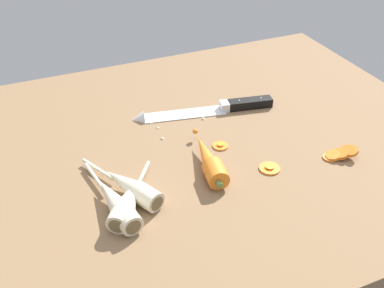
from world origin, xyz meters
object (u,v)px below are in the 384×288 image
object	(u,v)px
chefs_knife	(201,110)
parsnip_mid_left	(116,203)
parsnip_mid_right	(128,202)
carrot_slice_stray_near	(270,168)
whole_carrot	(208,160)
carrot_slice_stray_mid	(220,145)
parsnip_front	(131,187)
carrot_slice_stack	(340,154)

from	to	relation	value
chefs_knife	parsnip_mid_left	size ratio (longest dim) A/B	1.58
parsnip_mid_right	carrot_slice_stray_near	distance (cm)	29.88
whole_carrot	carrot_slice_stray_mid	size ratio (longest dim) A/B	5.71
chefs_knife	carrot_slice_stray_mid	distance (cm)	14.72
parsnip_mid_right	parsnip_front	bearing A→B (deg)	66.16
whole_carrot	carrot_slice_stray_near	world-z (taller)	whole_carrot
parsnip_mid_right	carrot_slice_stack	bearing A→B (deg)	-2.45
whole_carrot	parsnip_mid_right	bearing A→B (deg)	-163.47
parsnip_mid_left	parsnip_front	bearing A→B (deg)	41.00
whole_carrot	carrot_slice_stray_near	bearing A→B (deg)	-24.00
carrot_slice_stray_near	parsnip_mid_right	bearing A→B (deg)	-179.24
parsnip_front	carrot_slice_stray_near	size ratio (longest dim) A/B	4.68
chefs_knife	parsnip_front	size ratio (longest dim) A/B	1.71
chefs_knife	whole_carrot	xyz separation A→B (cm)	(-7.58, -20.53, 1.45)
carrot_slice_stray_near	carrot_slice_stray_mid	xyz separation A→B (cm)	(-5.76, 11.02, -0.00)
parsnip_mid_right	carrot_slice_stray_near	xyz separation A→B (cm)	(29.83, 0.39, -1.62)
parsnip_mid_right	carrot_slice_stray_mid	world-z (taller)	parsnip_mid_right
chefs_knife	parsnip_mid_right	size ratio (longest dim) A/B	2.01
chefs_knife	parsnip_front	bearing A→B (deg)	-137.56
parsnip_mid_right	carrot_slice_stack	distance (cm)	45.47
whole_carrot	parsnip_mid_right	xyz separation A→B (cm)	(-18.43, -5.47, -0.12)
carrot_slice_stack	carrot_slice_stray_mid	xyz separation A→B (cm)	(-21.34, 13.36, -0.60)
parsnip_mid_left	carrot_slice_stray_near	size ratio (longest dim) A/B	5.08
carrot_slice_stack	carrot_slice_stray_mid	bearing A→B (deg)	147.96
whole_carrot	carrot_slice_stray_near	size ratio (longest dim) A/B	4.51
parsnip_front	parsnip_mid_right	world-z (taller)	same
parsnip_front	carrot_slice_stray_mid	distance (cm)	23.76
carrot_slice_stray_mid	parsnip_mid_right	bearing A→B (deg)	-154.63
parsnip_front	carrot_slice_stray_near	world-z (taller)	parsnip_front
whole_carrot	carrot_slice_stray_mid	xyz separation A→B (cm)	(5.64, 5.95, -1.74)
chefs_knife	carrot_slice_stack	world-z (taller)	carrot_slice_stack
chefs_knife	carrot_slice_stray_near	bearing A→B (deg)	-81.52
parsnip_mid_left	parsnip_mid_right	size ratio (longest dim) A/B	1.27
carrot_slice_stack	carrot_slice_stray_near	xyz separation A→B (cm)	(-15.59, 2.34, -0.60)
parsnip_front	carrot_slice_stray_near	distance (cm)	28.42
parsnip_front	carrot_slice_stray_mid	xyz separation A→B (cm)	(22.43, 7.68, -1.62)
parsnip_mid_right	carrot_slice_stray_mid	xyz separation A→B (cm)	(24.07, 11.41, -1.62)
whole_carrot	parsnip_front	xyz separation A→B (cm)	(-16.78, -1.74, -0.12)
chefs_knife	whole_carrot	world-z (taller)	whole_carrot
carrot_slice_stray_near	carrot_slice_stack	bearing A→B (deg)	-8.52
carrot_slice_stack	carrot_slice_stray_mid	distance (cm)	25.19
carrot_slice_stray_near	chefs_knife	bearing A→B (deg)	98.48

